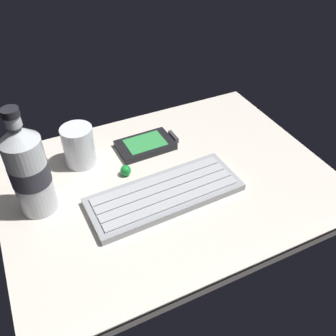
# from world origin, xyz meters

# --- Properties ---
(ground_plane) EXTENTS (0.64, 0.48, 0.03)m
(ground_plane) POSITION_xyz_m (0.00, -0.00, -0.01)
(ground_plane) COLOR beige
(keyboard) EXTENTS (0.29, 0.12, 0.02)m
(keyboard) POSITION_xyz_m (-0.03, -0.04, 0.01)
(keyboard) COLOR #93969B
(keyboard) RESTS_ON ground_plane
(handheld_device) EXTENTS (0.13, 0.08, 0.02)m
(handheld_device) POSITION_xyz_m (0.01, 0.12, 0.01)
(handheld_device) COLOR black
(handheld_device) RESTS_ON ground_plane
(juice_cup) EXTENTS (0.06, 0.06, 0.09)m
(juice_cup) POSITION_xyz_m (-0.14, 0.13, 0.04)
(juice_cup) COLOR silver
(juice_cup) RESTS_ON ground_plane
(water_bottle) EXTENTS (0.07, 0.07, 0.21)m
(water_bottle) POSITION_xyz_m (-0.24, 0.03, 0.09)
(water_bottle) COLOR silver
(water_bottle) RESTS_ON ground_plane
(trackball_mouse) EXTENTS (0.02, 0.02, 0.02)m
(trackball_mouse) POSITION_xyz_m (-0.07, 0.05, 0.01)
(trackball_mouse) COLOR #198C33
(trackball_mouse) RESTS_ON ground_plane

